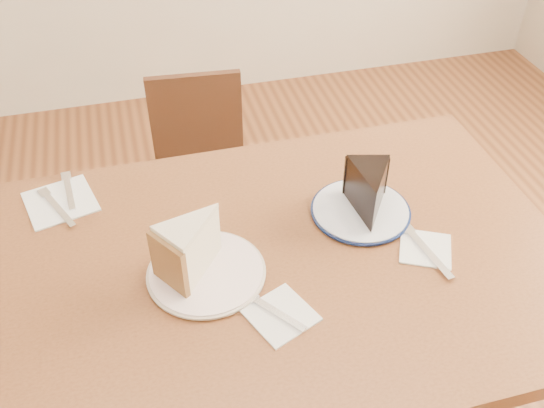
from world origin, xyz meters
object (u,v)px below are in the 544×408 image
at_px(plate_cream, 206,273).
at_px(chocolate_cake, 369,196).
at_px(table, 276,291).
at_px(carrot_cake, 196,245).
at_px(chair_far, 203,177).
at_px(plate_navy, 360,211).

relative_size(plate_cream, chocolate_cake, 1.70).
distance_m(table, carrot_cake, 0.23).
bearing_deg(chair_far, carrot_cake, 86.31).
relative_size(plate_cream, carrot_cake, 1.73).
height_order(chair_far, plate_cream, plate_cream).
height_order(table, plate_navy, plate_navy).
xyz_separation_m(chair_far, plate_navy, (0.26, -0.67, 0.36)).
distance_m(table, plate_cream, 0.18).
bearing_deg(plate_cream, chair_far, 82.58).
height_order(chair_far, chocolate_cake, chocolate_cake).
distance_m(plate_navy, carrot_cake, 0.38).
height_order(table, chocolate_cake, chocolate_cake).
bearing_deg(table, carrot_cake, 175.76).
relative_size(table, plate_cream, 5.39).
height_order(table, plate_cream, plate_cream).
xyz_separation_m(chair_far, carrot_cake, (-0.11, -0.74, 0.42)).
xyz_separation_m(plate_cream, plate_navy, (0.36, 0.09, 0.00)).
bearing_deg(plate_navy, chair_far, 111.31).
relative_size(table, chocolate_cake, 9.18).
xyz_separation_m(chair_far, chocolate_cake, (0.27, -0.68, 0.41)).
distance_m(carrot_cake, chocolate_cake, 0.39).
bearing_deg(table, chair_far, 93.39).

